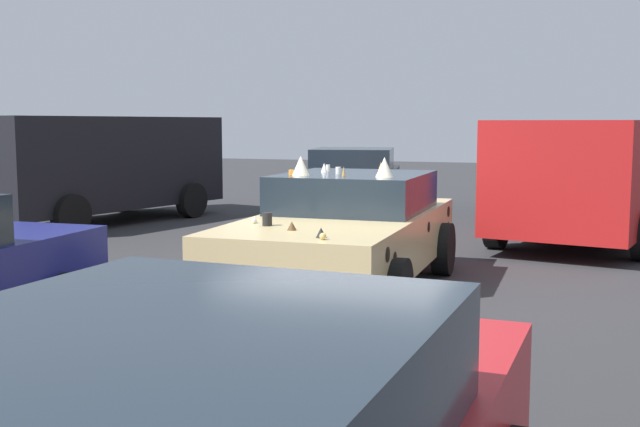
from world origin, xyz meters
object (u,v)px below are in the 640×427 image
object	(u,v)px
parked_van_near_left	(591,173)
parked_sedan_row_back_center	(354,181)
parked_sedan_far_left	(548,181)
art_car_decorated	(346,231)
parked_van_far_right	(99,163)

from	to	relation	value
parked_van_near_left	parked_sedan_row_back_center	distance (m)	5.41
parked_van_near_left	parked_sedan_far_left	xyz separation A→B (m)	(3.83, 0.91, -0.42)
art_car_decorated	parked_sedan_row_back_center	xyz separation A→B (m)	(7.39, 2.26, 0.01)
art_car_decorated	parked_van_far_right	size ratio (longest dim) A/B	0.82
parked_van_near_left	parked_van_far_right	world-z (taller)	parked_van_far_right
parked_van_near_left	parked_sedan_far_left	bearing A→B (deg)	-156.05
parked_sedan_row_back_center	parked_sedan_far_left	distance (m)	4.20
parked_van_near_left	parked_van_far_right	size ratio (longest dim) A/B	1.03
parked_van_near_left	parked_sedan_row_back_center	size ratio (longest dim) A/B	1.17
art_car_decorated	parked_van_near_left	xyz separation A→B (m)	(5.03, -2.59, 0.43)
art_car_decorated	parked_van_far_right	xyz separation A→B (m)	(4.28, 6.53, 0.47)
parked_sedan_row_back_center	parked_sedan_far_left	xyz separation A→B (m)	(1.46, -3.94, 0.01)
art_car_decorated	parked_sedan_far_left	size ratio (longest dim) A/B	1.07
parked_sedan_row_back_center	parked_van_near_left	bearing A→B (deg)	-128.16
art_car_decorated	parked_sedan_far_left	xyz separation A→B (m)	(8.86, -1.68, 0.02)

